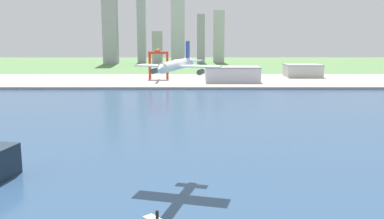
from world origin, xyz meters
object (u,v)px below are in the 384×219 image
warehouse_annex (305,70)px  warehouse_main (234,74)px  airplane_landing (178,65)px  port_crane_red (160,57)px

warehouse_annex → warehouse_main: bearing=-149.7°
airplane_landing → warehouse_annex: bearing=68.7°
airplane_landing → warehouse_main: size_ratio=0.65×
port_crane_red → warehouse_main: port_crane_red is taller
warehouse_main → port_crane_red: bearing=161.3°
airplane_landing → port_crane_red: size_ratio=0.93×
airplane_landing → port_crane_red: bearing=95.6°
port_crane_red → warehouse_annex: bearing=8.2°
warehouse_main → warehouse_annex: size_ratio=1.38×
warehouse_annex → airplane_landing: bearing=-111.3°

